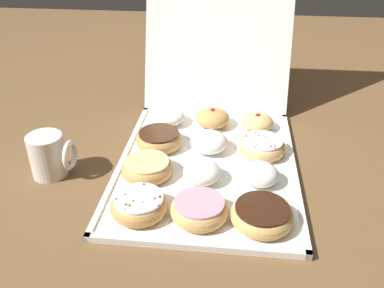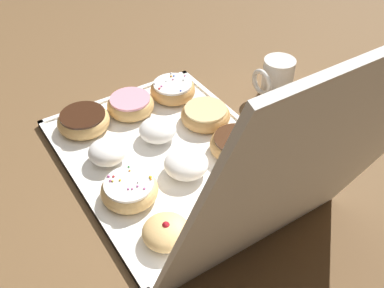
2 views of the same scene
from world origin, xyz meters
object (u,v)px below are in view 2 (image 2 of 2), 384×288
at_px(pink_frosted_donut_1, 132,104).
at_px(chocolate_frosted_donut_6, 236,144).
at_px(donut_box, 171,157).
at_px(powdered_filled_donut_9, 273,179).
at_px(powdered_filled_donut_7, 185,164).
at_px(glazed_ring_donut_3, 205,115).
at_px(powdered_filled_donut_4, 158,130).
at_px(jelly_filled_donut_10, 225,202).
at_px(sprinkle_donut_8, 129,189).
at_px(jelly_filled_donut_11, 166,232).
at_px(sprinkle_donut_0, 173,89).
at_px(coffee_mug, 277,77).
at_px(powdered_filled_donut_5, 107,152).
at_px(chocolate_frosted_donut_2, 84,121).

distance_m(pink_frosted_donut_1, chocolate_frosted_donut_6, 0.28).
xyz_separation_m(donut_box, powdered_filled_donut_9, (-0.12, 0.19, 0.03)).
bearing_deg(powdered_filled_donut_7, glazed_ring_donut_3, -137.69).
distance_m(donut_box, glazed_ring_donut_3, 0.14).
relative_size(glazed_ring_donut_3, powdered_filled_donut_4, 1.40).
relative_size(pink_frosted_donut_1, jelly_filled_donut_10, 1.23).
relative_size(chocolate_frosted_donut_6, jelly_filled_donut_10, 1.26).
xyz_separation_m(pink_frosted_donut_1, sprinkle_donut_8, (0.13, 0.25, -0.00)).
relative_size(donut_box, glazed_ring_donut_3, 4.60).
height_order(powdered_filled_donut_9, jelly_filled_donut_11, jelly_filled_donut_11).
distance_m(sprinkle_donut_0, chocolate_frosted_donut_6, 0.26).
relative_size(pink_frosted_donut_1, powdered_filled_donut_9, 1.26).
xyz_separation_m(powdered_filled_donut_7, sprinkle_donut_8, (0.13, -0.00, -0.00)).
xyz_separation_m(glazed_ring_donut_3, powdered_filled_donut_4, (0.12, -0.01, 0.00)).
relative_size(powdered_filled_donut_7, powdered_filled_donut_9, 1.02).
height_order(jelly_filled_donut_11, coffee_mug, coffee_mug).
height_order(glazed_ring_donut_3, powdered_filled_donut_5, powdered_filled_donut_5).
height_order(donut_box, powdered_filled_donut_5, powdered_filled_donut_5).
relative_size(glazed_ring_donut_3, jelly_filled_donut_11, 1.35).
height_order(chocolate_frosted_donut_2, chocolate_frosted_donut_6, chocolate_frosted_donut_6).
distance_m(pink_frosted_donut_1, glazed_ring_donut_3, 0.18).
xyz_separation_m(chocolate_frosted_donut_2, powdered_filled_donut_5, (0.00, 0.13, 0.00)).
distance_m(sprinkle_donut_0, powdered_filled_donut_9, 0.38).
bearing_deg(sprinkle_donut_8, powdered_filled_donut_7, 179.26).
height_order(chocolate_frosted_donut_6, jelly_filled_donut_10, jelly_filled_donut_10).
relative_size(powdered_filled_donut_9, jelly_filled_donut_10, 0.98).
distance_m(powdered_filled_donut_4, jelly_filled_donut_10, 0.26).
distance_m(powdered_filled_donut_5, sprinkle_donut_8, 0.12).
height_order(sprinkle_donut_8, jelly_filled_donut_11, jelly_filled_donut_11).
xyz_separation_m(powdered_filled_donut_7, coffee_mug, (-0.35, -0.13, 0.02)).
distance_m(donut_box, coffee_mug, 0.36).
height_order(chocolate_frosted_donut_6, powdered_filled_donut_7, powdered_filled_donut_7).
height_order(sprinkle_donut_0, sprinkle_donut_8, same).
distance_m(donut_box, powdered_filled_donut_9, 0.23).
xyz_separation_m(sprinkle_donut_0, powdered_filled_donut_4, (0.11, 0.12, 0.00)).
bearing_deg(chocolate_frosted_donut_6, pink_frosted_donut_1, -64.38).
height_order(sprinkle_donut_0, jelly_filled_donut_11, jelly_filled_donut_11).
bearing_deg(powdered_filled_donut_4, chocolate_frosted_donut_6, 131.91).
bearing_deg(jelly_filled_donut_10, glazed_ring_donut_3, -116.87).
bearing_deg(pink_frosted_donut_1, donut_box, 89.23).
xyz_separation_m(powdered_filled_donut_4, jelly_filled_donut_11, (0.13, 0.25, -0.00)).
height_order(powdered_filled_donut_7, coffee_mug, coffee_mug).
bearing_deg(powdered_filled_donut_4, pink_frosted_donut_1, -88.62).
xyz_separation_m(sprinkle_donut_0, jelly_filled_donut_11, (0.24, 0.38, -0.00)).
relative_size(sprinkle_donut_0, powdered_filled_donut_4, 1.37).
relative_size(glazed_ring_donut_3, jelly_filled_donut_10, 1.27).
height_order(sprinkle_donut_8, jelly_filled_donut_10, jelly_filled_donut_10).
height_order(glazed_ring_donut_3, coffee_mug, coffee_mug).
bearing_deg(pink_frosted_donut_1, chocolate_frosted_donut_2, -1.45).
distance_m(powdered_filled_donut_5, jelly_filled_donut_10, 0.28).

